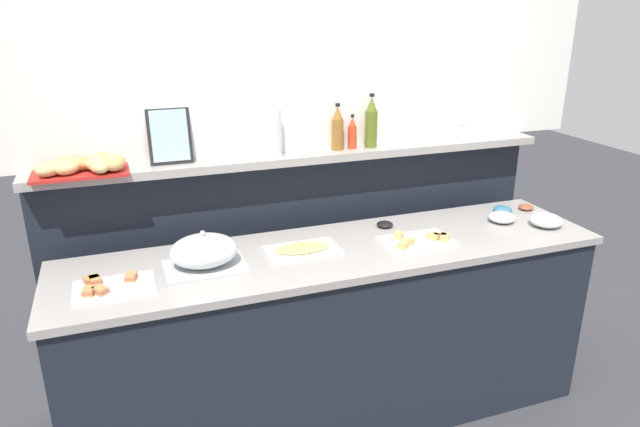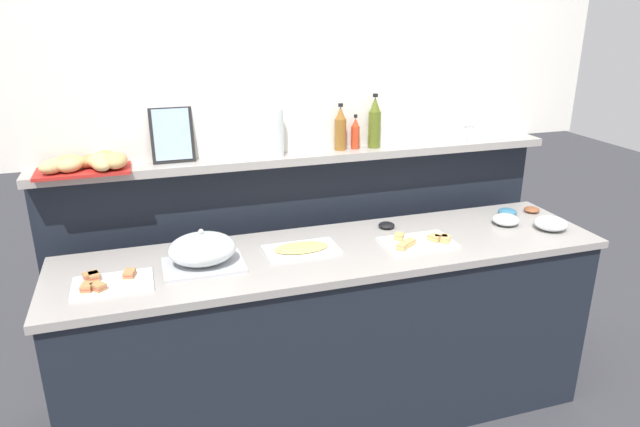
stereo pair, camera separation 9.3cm
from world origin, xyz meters
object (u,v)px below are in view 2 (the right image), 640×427
serving_cloche (202,250)px  bread_basket (90,163)px  vinegar_bottle_amber (340,129)px  condiment_bowl_cream (507,212)px  glass_bowl_large (506,220)px  condiment_bowl_dark (387,225)px  condiment_bowl_red (532,210)px  olive_oil_bottle (375,124)px  framed_picture (172,134)px  pepper_shaker (470,133)px  hot_sauce_bottle (355,134)px  sandwich_platter_side (109,283)px  water_carafe (274,133)px  glass_bowl_medium (551,224)px  salt_shaker (463,134)px  sandwich_platter_front (419,242)px  cold_cuts_platter (301,249)px

serving_cloche → bread_basket: bread_basket is taller
serving_cloche → vinegar_bottle_amber: size_ratio=1.44×
serving_cloche → condiment_bowl_cream: bearing=5.3°
glass_bowl_large → condiment_bowl_dark: (-0.59, 0.14, -0.01)m
condiment_bowl_cream → condiment_bowl_red: (0.15, -0.00, -0.00)m
condiment_bowl_red → olive_oil_bottle: 0.98m
serving_cloche → bread_basket: size_ratio=0.85×
serving_cloche → framed_picture: bearing=97.4°
condiment_bowl_dark → pepper_shaker: pepper_shaker is taller
hot_sauce_bottle → framed_picture: size_ratio=0.67×
sandwich_platter_side → glass_bowl_large: size_ratio=2.30×
condiment_bowl_red → water_carafe: water_carafe is taller
glass_bowl_medium → vinegar_bottle_amber: (-0.93, 0.52, 0.43)m
glass_bowl_large → olive_oil_bottle: size_ratio=0.49×
glass_bowl_large → salt_shaker: 0.53m
glass_bowl_large → hot_sauce_bottle: hot_sauce_bottle is taller
serving_cloche → salt_shaker: (1.47, 0.41, 0.32)m
glass_bowl_medium → salt_shaker: bearing=114.5°
bread_basket → hot_sauce_bottle: bearing=2.1°
salt_shaker → glass_bowl_medium: bearing=-65.5°
serving_cloche → vinegar_bottle_amber: 0.96m
glass_bowl_medium → bread_basket: size_ratio=0.40×
glass_bowl_large → pepper_shaker: 0.53m
sandwich_platter_front → framed_picture: size_ratio=1.27×
bread_basket → condiment_bowl_dark: bearing=-8.9°
sandwich_platter_front → condiment_bowl_red: size_ratio=4.06×
cold_cuts_platter → olive_oil_bottle: 0.80m
cold_cuts_platter → glass_bowl_large: 1.08m
sandwich_platter_side → olive_oil_bottle: (1.33, 0.49, 0.47)m
cold_cuts_platter → vinegar_bottle_amber: bearing=50.8°
condiment_bowl_red → glass_bowl_medium: bearing=-106.8°
cold_cuts_platter → water_carafe: water_carafe is taller
cold_cuts_platter → water_carafe: 0.59m
salt_shaker → olive_oil_bottle: bearing=177.9°
condiment_bowl_cream → bread_basket: bearing=173.5°
glass_bowl_large → olive_oil_bottle: olive_oil_bottle is taller
condiment_bowl_dark → framed_picture: (-0.99, 0.27, 0.47)m
condiment_bowl_dark → salt_shaker: bearing=23.5°
condiment_bowl_dark → vinegar_bottle_amber: vinegar_bottle_amber is taller
condiment_bowl_cream → water_carafe: water_carafe is taller
condiment_bowl_cream → condiment_bowl_dark: (-0.69, 0.02, -0.00)m
condiment_bowl_red → framed_picture: (-1.82, 0.30, 0.47)m
sandwich_platter_side → condiment_bowl_dark: size_ratio=3.81×
condiment_bowl_cream → salt_shaker: size_ratio=1.13×
condiment_bowl_dark → vinegar_bottle_amber: (-0.16, 0.26, 0.44)m
condiment_bowl_cream → water_carafe: bearing=167.9°
cold_cuts_platter → hot_sauce_bottle: size_ratio=1.89×
glass_bowl_medium → condiment_bowl_cream: bearing=107.7°
sandwich_platter_side → pepper_shaker: 1.99m
serving_cloche → glass_bowl_medium: size_ratio=2.10×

